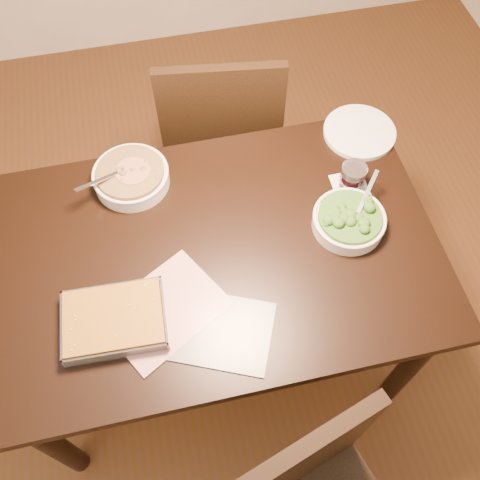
# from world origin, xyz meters

# --- Properties ---
(ground) EXTENTS (4.00, 4.00, 0.00)m
(ground) POSITION_xyz_m (0.00, 0.00, 0.00)
(ground) COLOR #4B3315
(ground) RESTS_ON ground
(table) EXTENTS (1.40, 0.90, 0.75)m
(table) POSITION_xyz_m (0.00, 0.00, 0.65)
(table) COLOR black
(table) RESTS_ON ground
(magazine_a) EXTENTS (0.41, 0.37, 0.01)m
(magazine_a) POSITION_xyz_m (-0.18, -0.16, 0.75)
(magazine_a) COLOR #AB313F
(magazine_a) RESTS_ON table
(magazine_b) EXTENTS (0.38, 0.33, 0.01)m
(magazine_b) POSITION_xyz_m (-0.04, -0.26, 0.75)
(magazine_b) COLOR #232229
(magazine_b) RESTS_ON table
(coaster) EXTENTS (0.11, 0.11, 0.00)m
(coaster) POSITION_xyz_m (0.49, 0.15, 0.75)
(coaster) COLOR white
(coaster) RESTS_ON table
(stew_bowl) EXTENTS (0.26, 0.25, 0.09)m
(stew_bowl) POSITION_xyz_m (-0.21, 0.32, 0.78)
(stew_bowl) COLOR white
(stew_bowl) RESTS_ON table
(broccoli_bowl) EXTENTS (0.23, 0.23, 0.09)m
(broccoli_bowl) POSITION_xyz_m (0.43, -0.00, 0.78)
(broccoli_bowl) COLOR white
(broccoli_bowl) RESTS_ON table
(baking_dish) EXTENTS (0.30, 0.23, 0.05)m
(baking_dish) POSITION_xyz_m (-0.32, -0.17, 0.78)
(baking_dish) COLOR silver
(baking_dish) RESTS_ON table
(wine_tumbler) EXTENTS (0.08, 0.08, 0.09)m
(wine_tumbler) POSITION_xyz_m (0.49, 0.15, 0.80)
(wine_tumbler) COLOR black
(wine_tumbler) RESTS_ON coaster
(dinner_plate) EXTENTS (0.25, 0.25, 0.02)m
(dinner_plate) POSITION_xyz_m (0.60, 0.36, 0.76)
(dinner_plate) COLOR white
(dinner_plate) RESTS_ON table
(chair_far) EXTENTS (0.52, 0.52, 0.97)m
(chair_far) POSITION_xyz_m (0.16, 0.67, 0.54)
(chair_far) COLOR black
(chair_far) RESTS_ON ground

